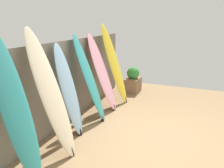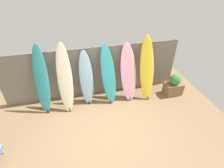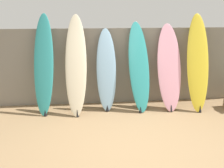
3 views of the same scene
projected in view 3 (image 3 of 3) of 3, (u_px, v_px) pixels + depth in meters
The scene contains 8 objects.
ground at pixel (133, 143), 4.31m from camera, with size 7.68×7.68×0.00m, color #8E704C.
fence_back at pixel (118, 66), 5.96m from camera, with size 6.08×0.11×1.80m.
surfboard_teal_0 at pixel (44, 65), 5.35m from camera, with size 0.50×0.71×2.14m.
surfboard_cream_1 at pixel (76, 66), 5.37m from camera, with size 0.50×0.83×2.12m.
surfboard_skyblue_2 at pixel (106, 71), 5.57m from camera, with size 0.44×0.51×1.81m.
surfboard_teal_3 at pixel (139, 68), 5.56m from camera, with size 0.56×0.78×1.96m.
surfboard_pink_4 at pixel (169, 68), 5.64m from camera, with size 0.54×0.75×1.91m.
surfboard_yellow_5 at pixel (198, 63), 5.60m from camera, with size 0.57×0.87×2.14m.
Camera 3 is at (-0.74, -3.77, 2.24)m, focal length 40.00 mm.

